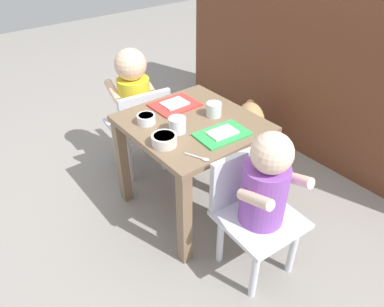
{
  "coord_description": "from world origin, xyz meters",
  "views": [
    {
      "loc": [
        1.04,
        -0.82,
        1.24
      ],
      "look_at": [
        0.0,
        0.0,
        0.31
      ],
      "focal_mm": 33.97,
      "sensor_mm": 36.0,
      "label": 1
    }
  ],
  "objects_px": {
    "veggie_bowl_near": "(146,119)",
    "cereal_bowl_right_side": "(164,140)",
    "seated_child_left": "(135,98)",
    "seated_child_right": "(262,190)",
    "spoon_by_left_tray": "(200,158)",
    "food_tray_right": "(222,134)",
    "food_tray_left": "(175,105)",
    "dog": "(250,124)",
    "dining_table": "(192,140)",
    "water_cup_left": "(177,126)",
    "water_cup_right": "(214,110)"
  },
  "relations": [
    {
      "from": "seated_child_right",
      "to": "veggie_bowl_near",
      "type": "height_order",
      "value": "seated_child_right"
    },
    {
      "from": "dog",
      "to": "veggie_bowl_near",
      "type": "bearing_deg",
      "value": -87.8
    },
    {
      "from": "dog",
      "to": "food_tray_right",
      "type": "relative_size",
      "value": 1.64
    },
    {
      "from": "dining_table",
      "to": "spoon_by_left_tray",
      "type": "relative_size",
      "value": 5.62
    },
    {
      "from": "water_cup_right",
      "to": "cereal_bowl_right_side",
      "type": "height_order",
      "value": "water_cup_right"
    },
    {
      "from": "dog",
      "to": "cereal_bowl_right_side",
      "type": "bearing_deg",
      "value": -73.8
    },
    {
      "from": "water_cup_left",
      "to": "dining_table",
      "type": "bearing_deg",
      "value": 105.75
    },
    {
      "from": "seated_child_right",
      "to": "cereal_bowl_right_side",
      "type": "xyz_separation_m",
      "value": [
        -0.36,
        -0.17,
        0.1
      ]
    },
    {
      "from": "dining_table",
      "to": "dog",
      "type": "height_order",
      "value": "dining_table"
    },
    {
      "from": "water_cup_right",
      "to": "veggie_bowl_near",
      "type": "bearing_deg",
      "value": -115.68
    },
    {
      "from": "dining_table",
      "to": "food_tray_left",
      "type": "distance_m",
      "value": 0.19
    },
    {
      "from": "food_tray_left",
      "to": "water_cup_left",
      "type": "distance_m",
      "value": 0.22
    },
    {
      "from": "water_cup_left",
      "to": "cereal_bowl_right_side",
      "type": "xyz_separation_m",
      "value": [
        0.05,
        -0.1,
        -0.0
      ]
    },
    {
      "from": "veggie_bowl_near",
      "to": "cereal_bowl_right_side",
      "type": "xyz_separation_m",
      "value": [
        0.18,
        -0.03,
        0.0
      ]
    },
    {
      "from": "food_tray_left",
      "to": "water_cup_left",
      "type": "bearing_deg",
      "value": -33.3
    },
    {
      "from": "seated_child_left",
      "to": "water_cup_left",
      "type": "distance_m",
      "value": 0.47
    },
    {
      "from": "spoon_by_left_tray",
      "to": "food_tray_right",
      "type": "bearing_deg",
      "value": 111.14
    },
    {
      "from": "cereal_bowl_right_side",
      "to": "spoon_by_left_tray",
      "type": "relative_size",
      "value": 1.02
    },
    {
      "from": "dining_table",
      "to": "water_cup_right",
      "type": "distance_m",
      "value": 0.16
    },
    {
      "from": "seated_child_left",
      "to": "seated_child_right",
      "type": "height_order",
      "value": "seated_child_left"
    },
    {
      "from": "seated_child_right",
      "to": "water_cup_right",
      "type": "bearing_deg",
      "value": 162.45
    },
    {
      "from": "seated_child_left",
      "to": "spoon_by_left_tray",
      "type": "distance_m",
      "value": 0.67
    },
    {
      "from": "dog",
      "to": "food_tray_left",
      "type": "bearing_deg",
      "value": -93.08
    },
    {
      "from": "water_cup_right",
      "to": "spoon_by_left_tray",
      "type": "distance_m",
      "value": 0.32
    },
    {
      "from": "water_cup_right",
      "to": "dog",
      "type": "bearing_deg",
      "value": 110.18
    },
    {
      "from": "cereal_bowl_right_side",
      "to": "spoon_by_left_tray",
      "type": "distance_m",
      "value": 0.16
    },
    {
      "from": "seated_child_left",
      "to": "food_tray_left",
      "type": "bearing_deg",
      "value": 10.31
    },
    {
      "from": "food_tray_left",
      "to": "cereal_bowl_right_side",
      "type": "height_order",
      "value": "cereal_bowl_right_side"
    },
    {
      "from": "water_cup_left",
      "to": "spoon_by_left_tray",
      "type": "bearing_deg",
      "value": -13.63
    },
    {
      "from": "dining_table",
      "to": "water_cup_left",
      "type": "relative_size",
      "value": 7.71
    },
    {
      "from": "dining_table",
      "to": "veggie_bowl_near",
      "type": "height_order",
      "value": "veggie_bowl_near"
    },
    {
      "from": "dining_table",
      "to": "water_cup_left",
      "type": "xyz_separation_m",
      "value": [
        0.03,
        -0.1,
        0.12
      ]
    },
    {
      "from": "water_cup_left",
      "to": "cereal_bowl_right_side",
      "type": "relative_size",
      "value": 0.72
    },
    {
      "from": "dog",
      "to": "spoon_by_left_tray",
      "type": "bearing_deg",
      "value": -61.54
    },
    {
      "from": "seated_child_right",
      "to": "cereal_bowl_right_side",
      "type": "height_order",
      "value": "seated_child_right"
    },
    {
      "from": "cereal_bowl_right_side",
      "to": "veggie_bowl_near",
      "type": "bearing_deg",
      "value": 169.35
    },
    {
      "from": "seated_child_left",
      "to": "water_cup_left",
      "type": "relative_size",
      "value": 9.54
    },
    {
      "from": "dining_table",
      "to": "water_cup_left",
      "type": "bearing_deg",
      "value": -74.25
    },
    {
      "from": "food_tray_left",
      "to": "veggie_bowl_near",
      "type": "relative_size",
      "value": 2.62
    },
    {
      "from": "seated_child_left",
      "to": "food_tray_right",
      "type": "distance_m",
      "value": 0.6
    },
    {
      "from": "dining_table",
      "to": "dog",
      "type": "xyz_separation_m",
      "value": [
        -0.13,
        0.52,
        -0.17
      ]
    },
    {
      "from": "seated_child_right",
      "to": "water_cup_right",
      "type": "distance_m",
      "value": 0.44
    },
    {
      "from": "seated_child_left",
      "to": "dog",
      "type": "distance_m",
      "value": 0.65
    },
    {
      "from": "dining_table",
      "to": "spoon_by_left_tray",
      "type": "bearing_deg",
      "value": -32.54
    },
    {
      "from": "veggie_bowl_near",
      "to": "spoon_by_left_tray",
      "type": "height_order",
      "value": "veggie_bowl_near"
    },
    {
      "from": "dog",
      "to": "food_tray_right",
      "type": "xyz_separation_m",
      "value": [
        0.29,
        -0.49,
        0.27
      ]
    },
    {
      "from": "seated_child_right",
      "to": "veggie_bowl_near",
      "type": "xyz_separation_m",
      "value": [
        -0.54,
        -0.13,
        0.09
      ]
    },
    {
      "from": "veggie_bowl_near",
      "to": "water_cup_left",
      "type": "bearing_deg",
      "value": 24.68
    },
    {
      "from": "food_tray_right",
      "to": "veggie_bowl_near",
      "type": "distance_m",
      "value": 0.32
    },
    {
      "from": "food_tray_right",
      "to": "veggie_bowl_near",
      "type": "bearing_deg",
      "value": -145.37
    }
  ]
}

